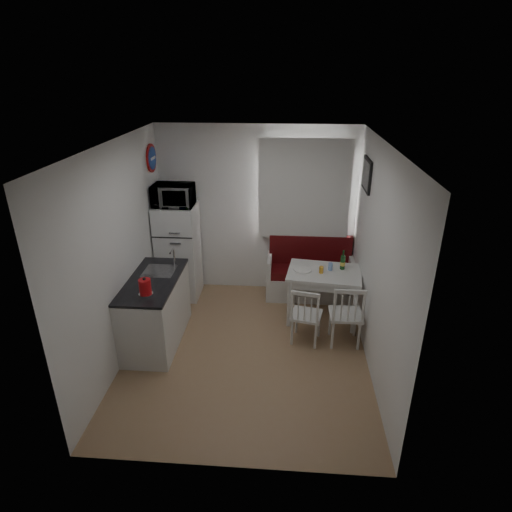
{
  "coord_description": "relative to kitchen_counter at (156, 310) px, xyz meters",
  "views": [
    {
      "loc": [
        0.46,
        -4.5,
        3.35
      ],
      "look_at": [
        0.08,
        0.5,
        1.11
      ],
      "focal_mm": 30.0,
      "sensor_mm": 36.0,
      "label": 1
    }
  ],
  "objects": [
    {
      "name": "curtain",
      "position": [
        1.9,
        1.49,
        1.22
      ],
      "size": [
        1.35,
        0.02,
        1.5
      ],
      "primitive_type": "cube",
      "color": "white",
      "rests_on": "wall_back"
    },
    {
      "name": "wall_sign",
      "position": [
        -0.27,
        1.29,
        1.69
      ],
      "size": [
        0.03,
        0.4,
        0.4
      ],
      "primitive_type": "cylinder",
      "rotation": [
        0.0,
        1.57,
        0.0
      ],
      "color": "#193F98",
      "rests_on": "wall_left"
    },
    {
      "name": "wine_bottle",
      "position": [
        2.45,
        0.8,
        0.43
      ],
      "size": [
        0.07,
        0.07,
        0.28
      ],
      "primitive_type": null,
      "color": "#16471A",
      "rests_on": "dining_table"
    },
    {
      "name": "chair_right",
      "position": [
        2.45,
        0.04,
        0.09
      ],
      "size": [
        0.42,
        0.4,
        0.47
      ],
      "rotation": [
        0.0,
        0.0,
        0.01
      ],
      "color": "silver",
      "rests_on": "floor"
    },
    {
      "name": "microwave",
      "position": [
        0.02,
        1.19,
        1.19
      ],
      "size": [
        0.58,
        0.39,
        0.32
      ],
      "primitive_type": "imported",
      "color": "white",
      "rests_on": "fridge"
    },
    {
      "name": "wall_front",
      "position": [
        1.2,
        -1.91,
        0.84
      ],
      "size": [
        3.0,
        0.02,
        2.6
      ],
      "primitive_type": "cube",
      "color": "white",
      "rests_on": "floor"
    },
    {
      "name": "plate",
      "position": [
        1.9,
        0.72,
        0.3
      ],
      "size": [
        0.25,
        0.25,
        0.02
      ],
      "primitive_type": "cylinder",
      "color": "white",
      "rests_on": "dining_table"
    },
    {
      "name": "fridge",
      "position": [
        0.02,
        1.24,
        0.29
      ],
      "size": [
        0.59,
        0.59,
        1.48
      ],
      "primitive_type": "cube",
      "color": "white",
      "rests_on": "floor"
    },
    {
      "name": "ceiling",
      "position": [
        1.2,
        -0.16,
        2.14
      ],
      "size": [
        3.0,
        3.5,
        0.02
      ],
      "primitive_type": "cube",
      "color": "white",
      "rests_on": "wall_back"
    },
    {
      "name": "drinking_glass_orange",
      "position": [
        2.15,
        0.65,
        0.34
      ],
      "size": [
        0.06,
        0.06,
        0.1
      ],
      "primitive_type": "cylinder",
      "color": "gold",
      "rests_on": "dining_table"
    },
    {
      "name": "kitchen_counter",
      "position": [
        0.0,
        0.0,
        0.0
      ],
      "size": [
        0.62,
        1.32,
        1.16
      ],
      "color": "silver",
      "rests_on": "floor"
    },
    {
      "name": "bench",
      "position": [
        2.04,
        1.36,
        -0.14
      ],
      "size": [
        1.34,
        0.51,
        0.96
      ],
      "color": "silver",
      "rests_on": "floor"
    },
    {
      "name": "drinking_glass_blue",
      "position": [
        2.28,
        0.75,
        0.35
      ],
      "size": [
        0.06,
        0.06,
        0.1
      ],
      "primitive_type": "cylinder",
      "color": "#8DB2F0",
      "rests_on": "dining_table"
    },
    {
      "name": "wall_right",
      "position": [
        2.7,
        -0.16,
        0.84
      ],
      "size": [
        0.02,
        3.5,
        2.6
      ],
      "primitive_type": "cube",
      "color": "white",
      "rests_on": "floor"
    },
    {
      "name": "picture_frame",
      "position": [
        2.67,
        0.94,
        1.59
      ],
      "size": [
        0.04,
        0.52,
        0.42
      ],
      "primitive_type": "cube",
      "color": "black",
      "rests_on": "wall_right"
    },
    {
      "name": "wall_back",
      "position": [
        1.2,
        1.59,
        0.84
      ],
      "size": [
        3.0,
        0.02,
        2.6
      ],
      "primitive_type": "cube",
      "color": "white",
      "rests_on": "floor"
    },
    {
      "name": "chair_left",
      "position": [
        1.95,
        0.04,
        0.04
      ],
      "size": [
        0.45,
        0.44,
        0.43
      ],
      "rotation": [
        0.0,
        0.0,
        -0.21
      ],
      "color": "silver",
      "rests_on": "floor"
    },
    {
      "name": "wall_left",
      "position": [
        -0.3,
        -0.16,
        0.84
      ],
      "size": [
        0.02,
        3.5,
        2.6
      ],
      "primitive_type": "cube",
      "color": "white",
      "rests_on": "floor"
    },
    {
      "name": "floor",
      "position": [
        1.2,
        -0.16,
        -0.46
      ],
      "size": [
        3.0,
        3.5,
        0.02
      ],
      "primitive_type": "cube",
      "color": "#A27D56",
      "rests_on": "ground"
    },
    {
      "name": "kettle",
      "position": [
        0.05,
        -0.41,
        0.56
      ],
      "size": [
        0.17,
        0.17,
        0.23
      ],
      "primitive_type": "cylinder",
      "color": "red",
      "rests_on": "kitchen_counter"
    },
    {
      "name": "window",
      "position": [
        1.9,
        1.56,
        1.17
      ],
      "size": [
        1.22,
        0.06,
        1.47
      ],
      "primitive_type": "cube",
      "color": "silver",
      "rests_on": "wall_back"
    },
    {
      "name": "dining_table",
      "position": [
        2.2,
        0.7,
        0.21
      ],
      "size": [
        1.08,
        0.82,
        0.75
      ],
      "rotation": [
        0.0,
        0.0,
        -0.13
      ],
      "color": "silver",
      "rests_on": "floor"
    }
  ]
}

